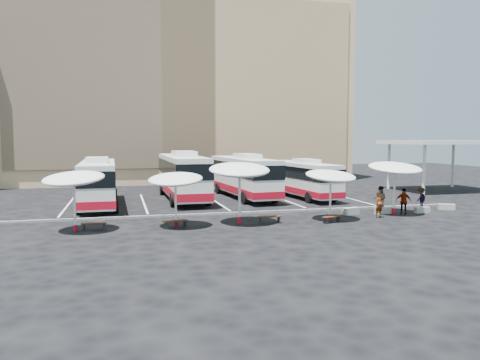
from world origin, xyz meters
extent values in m
plane|color=black|center=(0.00, 0.00, 0.00)|extent=(120.00, 120.00, 0.00)
cube|color=tan|center=(0.00, 32.00, 12.50)|extent=(42.00, 18.00, 25.00)
cube|color=tan|center=(0.00, 22.90, 12.00)|extent=(40.00, 0.30, 20.00)
cube|color=silver|center=(24.00, 10.00, 5.00)|extent=(10.00, 8.00, 0.40)
cylinder|color=silver|center=(20.00, 7.00, 2.40)|extent=(0.30, 0.30, 4.80)
cylinder|color=silver|center=(20.00, 13.00, 2.40)|extent=(0.30, 0.30, 4.80)
cylinder|color=silver|center=(28.00, 13.00, 2.40)|extent=(0.30, 0.30, 4.80)
cube|color=black|center=(0.00, 0.50, 0.07)|extent=(34.00, 0.25, 0.15)
cube|color=white|center=(-12.00, 8.00, 0.01)|extent=(0.15, 12.00, 0.01)
cube|color=white|center=(-6.00, 8.00, 0.01)|extent=(0.15, 12.00, 0.01)
cube|color=white|center=(0.00, 8.00, 0.01)|extent=(0.15, 12.00, 0.01)
cube|color=white|center=(6.00, 8.00, 0.01)|extent=(0.15, 12.00, 0.01)
cube|color=white|center=(12.00, 8.00, 0.01)|extent=(0.15, 12.00, 0.01)
cube|color=silver|center=(-9.56, 7.06, 1.99)|extent=(2.77, 12.28, 3.06)
cube|color=black|center=(-9.56, 7.06, 2.60)|extent=(2.83, 12.35, 1.12)
cube|color=#A60B1C|center=(-9.56, 7.06, 0.87)|extent=(2.83, 12.35, 0.56)
cube|color=#A60B1C|center=(-9.67, 13.18, 1.22)|extent=(2.61, 0.25, 1.43)
cube|color=silver|center=(-9.54, 6.04, 3.72)|extent=(1.69, 3.09, 0.41)
cylinder|color=black|center=(-10.90, 10.61, 0.51)|extent=(0.38, 1.03, 1.02)
cylinder|color=black|center=(-8.35, 10.65, 0.51)|extent=(0.38, 1.03, 1.02)
cylinder|color=black|center=(-10.76, 2.96, 0.51)|extent=(0.38, 1.03, 1.02)
cylinder|color=black|center=(-8.21, 3.00, 0.51)|extent=(0.38, 1.03, 1.02)
cube|color=silver|center=(-2.56, 9.55, 2.18)|extent=(2.98, 13.45, 3.35)
cube|color=black|center=(-2.56, 9.55, 2.85)|extent=(3.05, 13.52, 1.23)
cube|color=#A60B1C|center=(-2.56, 9.55, 0.95)|extent=(3.05, 13.52, 0.61)
cube|color=#A60B1C|center=(-2.66, 16.26, 1.34)|extent=(2.86, 0.26, 1.57)
cube|color=silver|center=(-2.55, 8.43, 4.08)|extent=(1.83, 3.38, 0.45)
cylinder|color=black|center=(-4.01, 13.44, 0.56)|extent=(0.41, 1.12, 1.12)
cylinder|color=black|center=(-1.22, 13.48, 0.56)|extent=(0.41, 1.12, 1.12)
cylinder|color=black|center=(-3.90, 5.06, 0.56)|extent=(0.41, 1.12, 1.12)
cylinder|color=black|center=(-1.10, 5.10, 0.56)|extent=(0.41, 1.12, 1.12)
cube|color=silver|center=(2.97, 9.53, 2.04)|extent=(3.55, 12.72, 3.14)
cube|color=black|center=(2.97, 9.53, 2.67)|extent=(3.61, 12.79, 1.15)
cube|color=#A60B1C|center=(2.97, 9.53, 0.89)|extent=(3.61, 12.79, 0.58)
cube|color=#A60B1C|center=(2.51, 15.79, 1.26)|extent=(2.69, 0.41, 1.47)
cube|color=silver|center=(3.05, 8.48, 3.82)|extent=(1.90, 3.26, 0.42)
cylinder|color=black|center=(1.40, 13.08, 0.52)|extent=(0.44, 1.07, 1.05)
cylinder|color=black|center=(4.01, 13.28, 0.52)|extent=(0.44, 1.07, 1.05)
cylinder|color=black|center=(1.98, 5.25, 0.52)|extent=(0.44, 1.07, 1.05)
cylinder|color=black|center=(4.59, 5.45, 0.52)|extent=(0.44, 1.07, 1.05)
cube|color=silver|center=(8.12, 8.33, 1.80)|extent=(3.33, 11.26, 2.77)
cube|color=black|center=(8.12, 8.33, 2.36)|extent=(3.39, 11.32, 1.02)
cube|color=#A60B1C|center=(8.12, 8.33, 0.79)|extent=(3.39, 11.32, 0.51)
cube|color=#A60B1C|center=(7.61, 13.85, 1.11)|extent=(2.37, 0.40, 1.29)
cube|color=silver|center=(8.21, 7.40, 3.38)|extent=(1.73, 2.90, 0.37)
cylinder|color=black|center=(6.67, 11.44, 0.46)|extent=(0.41, 0.95, 0.92)
cylinder|color=black|center=(8.97, 11.65, 0.46)|extent=(0.41, 0.95, 0.92)
cylinder|color=black|center=(7.31, 4.54, 0.46)|extent=(0.41, 0.95, 0.92)
cylinder|color=black|center=(9.61, 4.75, 0.46)|extent=(0.41, 0.95, 0.92)
cylinder|color=silver|center=(-10.40, -3.37, 1.52)|extent=(0.19, 0.19, 3.03)
cylinder|color=#A60B1C|center=(-10.40, -3.37, 0.20)|extent=(0.29, 0.29, 0.40)
ellipsoid|color=white|center=(-10.40, -3.37, 3.08)|extent=(4.55, 4.58, 1.04)
cylinder|color=silver|center=(-4.64, -3.44, 1.44)|extent=(0.17, 0.17, 2.88)
cylinder|color=#A60B1C|center=(-4.64, -3.44, 0.19)|extent=(0.27, 0.27, 0.38)
ellipsoid|color=white|center=(-4.64, -3.44, 2.92)|extent=(4.23, 4.26, 0.99)
cylinder|color=silver|center=(-0.63, -3.23, 1.68)|extent=(0.17, 0.17, 3.36)
cylinder|color=#A60B1C|center=(-0.63, -3.23, 0.22)|extent=(0.26, 0.26, 0.45)
ellipsoid|color=white|center=(-0.63, -3.23, 3.41)|extent=(4.04, 4.08, 1.15)
cylinder|color=silver|center=(5.45, -3.44, 1.44)|extent=(0.16, 0.16, 2.88)
cylinder|color=#A60B1C|center=(5.45, -3.44, 0.19)|extent=(0.25, 0.25, 0.38)
ellipsoid|color=white|center=(5.45, -3.44, 2.93)|extent=(3.80, 3.83, 0.99)
cylinder|color=silver|center=(10.89, -2.33, 1.62)|extent=(0.15, 0.15, 3.24)
cylinder|color=#A60B1C|center=(10.89, -2.33, 0.22)|extent=(0.24, 0.24, 0.43)
ellipsoid|color=white|center=(10.89, -2.33, 3.29)|extent=(3.68, 3.73, 1.11)
cube|color=#311A0B|center=(-9.39, -3.19, 0.40)|extent=(1.45, 0.58, 0.06)
cube|color=black|center=(-9.95, -3.10, 0.19)|extent=(0.11, 0.36, 0.38)
cube|color=black|center=(-8.83, -3.27, 0.19)|extent=(0.11, 0.36, 0.38)
cube|color=#311A0B|center=(-4.70, -3.70, 0.43)|extent=(1.56, 0.74, 0.06)
cube|color=black|center=(-5.29, -3.84, 0.20)|extent=(0.15, 0.39, 0.40)
cube|color=black|center=(-4.11, -3.56, 0.20)|extent=(0.15, 0.39, 0.40)
cube|color=#311A0B|center=(1.23, -3.64, 0.44)|extent=(1.54, 0.43, 0.06)
cube|color=black|center=(0.62, -3.64, 0.20)|extent=(0.07, 0.39, 0.41)
cube|color=black|center=(1.85, -3.63, 0.20)|extent=(0.07, 0.39, 0.41)
cube|color=#311A0B|center=(5.15, -4.40, 0.40)|extent=(1.44, 0.77, 0.06)
cube|color=black|center=(4.62, -4.56, 0.19)|extent=(0.16, 0.35, 0.37)
cube|color=black|center=(5.68, -4.23, 0.19)|extent=(0.16, 0.35, 0.37)
cube|color=gray|center=(7.88, -1.66, 0.24)|extent=(1.37, 0.76, 0.49)
cube|color=gray|center=(10.23, -1.98, 0.22)|extent=(1.21, 0.44, 0.45)
cube|color=gray|center=(13.24, -2.26, 0.21)|extent=(1.14, 0.42, 0.42)
cube|color=gray|center=(15.86, -1.51, 0.23)|extent=(1.26, 0.82, 0.45)
imported|color=black|center=(9.08, -3.39, 0.88)|extent=(0.74, 0.60, 1.76)
imported|color=black|center=(10.44, -1.30, 0.96)|extent=(1.18, 1.17, 1.92)
imported|color=black|center=(11.55, -2.47, 0.92)|extent=(1.11, 1.04, 1.84)
imported|color=black|center=(14.19, -0.76, 0.83)|extent=(1.24, 1.02, 1.67)
camera|label=1|loc=(-7.80, -31.38, 5.31)|focal=35.00mm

